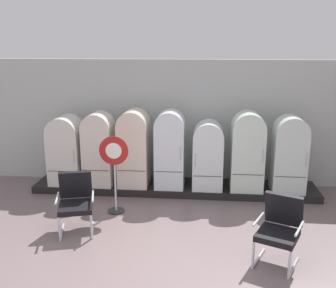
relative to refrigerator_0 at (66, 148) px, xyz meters
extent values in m
cube|color=slate|center=(2.36, -2.92, -0.96)|extent=(12.00, 10.00, 0.05)
cube|color=silver|center=(2.36, 0.74, 0.47)|extent=(11.76, 0.12, 2.81)
cube|color=#47443F|center=(2.36, 0.74, 1.52)|extent=(11.76, 0.07, 0.06)
cube|color=black|center=(2.36, 0.10, -0.86)|extent=(6.11, 0.95, 0.15)
cube|color=silver|center=(0.00, 0.00, -0.21)|extent=(0.69, 0.66, 1.15)
cylinder|color=silver|center=(0.00, 0.00, 0.36)|extent=(0.69, 0.65, 0.69)
cube|color=#383838|center=(0.00, -0.34, -0.42)|extent=(0.63, 0.01, 0.01)
cylinder|color=silver|center=(0.28, -0.35, -0.07)|extent=(0.02, 0.02, 0.28)
cube|color=silver|center=(0.74, -0.03, -0.15)|extent=(0.62, 0.61, 1.28)
cylinder|color=silver|center=(0.74, -0.03, 0.49)|extent=(0.62, 0.60, 0.62)
cube|color=#383838|center=(0.74, -0.34, -0.38)|extent=(0.57, 0.01, 0.01)
cylinder|color=silver|center=(0.98, -0.35, 0.01)|extent=(0.02, 0.02, 0.28)
cube|color=silver|center=(1.49, 0.01, -0.12)|extent=(0.63, 0.68, 1.33)
cylinder|color=silver|center=(1.49, 0.01, 0.55)|extent=(0.63, 0.67, 0.63)
cube|color=#383838|center=(1.49, -0.34, -0.36)|extent=(0.58, 0.01, 0.01)
cylinder|color=silver|center=(1.24, -0.35, 0.04)|extent=(0.02, 0.02, 0.28)
cube|color=white|center=(2.27, -0.01, -0.11)|extent=(0.61, 0.64, 1.34)
cylinder|color=white|center=(2.27, -0.01, 0.56)|extent=(0.61, 0.63, 0.61)
cube|color=#383838|center=(2.27, -0.34, -0.36)|extent=(0.56, 0.01, 0.01)
cylinder|color=silver|center=(2.52, -0.35, 0.05)|extent=(0.02, 0.02, 0.28)
cube|color=white|center=(3.07, -0.01, -0.23)|extent=(0.63, 0.64, 1.12)
cylinder|color=white|center=(3.07, -0.01, 0.34)|extent=(0.63, 0.63, 0.63)
cube|color=#383838|center=(3.07, -0.34, -0.43)|extent=(0.58, 0.01, 0.01)
cylinder|color=silver|center=(2.82, -0.35, -0.09)|extent=(0.02, 0.02, 0.28)
cube|color=silver|center=(3.88, -0.01, -0.13)|extent=(0.67, 0.64, 1.31)
cylinder|color=silver|center=(3.88, -0.01, 0.53)|extent=(0.67, 0.63, 0.67)
cube|color=#383838|center=(3.88, -0.34, -0.37)|extent=(0.61, 0.01, 0.01)
cylinder|color=silver|center=(4.16, -0.35, 0.03)|extent=(0.02, 0.02, 0.28)
cube|color=silver|center=(4.73, -0.04, -0.16)|extent=(0.67, 0.59, 1.25)
cylinder|color=silver|center=(4.73, -0.04, 0.47)|extent=(0.67, 0.58, 0.67)
cube|color=#383838|center=(4.73, -0.34, -0.38)|extent=(0.61, 0.01, 0.01)
cylinder|color=silver|center=(5.01, -0.35, -0.01)|extent=(0.02, 0.02, 0.28)
cylinder|color=silver|center=(0.60, -2.06, -0.91)|extent=(0.20, 0.59, 0.04)
cylinder|color=silver|center=(0.67, -2.33, -0.72)|extent=(0.05, 0.05, 0.40)
cylinder|color=silver|center=(1.09, -1.92, -0.91)|extent=(0.20, 0.59, 0.04)
cylinder|color=silver|center=(1.16, -2.20, -0.72)|extent=(0.05, 0.05, 0.40)
cube|color=black|center=(0.84, -1.99, -0.47)|extent=(0.68, 0.67, 0.09)
cube|color=black|center=(0.77, -1.71, -0.17)|extent=(0.58, 0.31, 0.51)
cylinder|color=silver|center=(0.56, -2.07, -0.29)|extent=(0.16, 0.49, 0.04)
cylinder|color=silver|center=(1.13, -1.91, -0.29)|extent=(0.16, 0.49, 0.04)
cylinder|color=silver|center=(3.85, -2.58, -0.91)|extent=(0.29, 0.57, 0.04)
cylinder|color=silver|center=(3.73, -2.84, -0.72)|extent=(0.05, 0.05, 0.40)
cylinder|color=silver|center=(4.31, -2.79, -0.91)|extent=(0.29, 0.57, 0.04)
cylinder|color=silver|center=(4.20, -3.05, -0.72)|extent=(0.05, 0.05, 0.40)
cube|color=black|center=(4.08, -2.69, -0.47)|extent=(0.73, 0.73, 0.09)
cube|color=black|center=(4.20, -2.42, -0.17)|extent=(0.58, 0.39, 0.51)
cylinder|color=silver|center=(3.81, -2.57, -0.29)|extent=(0.24, 0.47, 0.04)
cylinder|color=silver|center=(4.35, -2.81, -0.29)|extent=(0.24, 0.47, 0.04)
cylinder|color=#2D2D30|center=(1.33, -1.10, -0.92)|extent=(0.32, 0.32, 0.03)
cylinder|color=silver|center=(1.33, -1.10, -0.30)|extent=(0.04, 0.04, 1.20)
cylinder|color=#A31D1B|center=(1.33, -1.13, 0.30)|extent=(0.55, 0.02, 0.55)
cylinder|color=white|center=(1.33, -1.14, 0.30)|extent=(0.30, 0.00, 0.30)
camera|label=1|loc=(2.99, -7.97, 2.26)|focal=41.94mm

